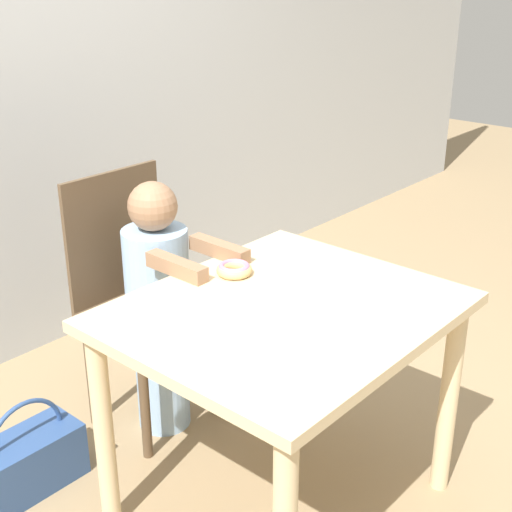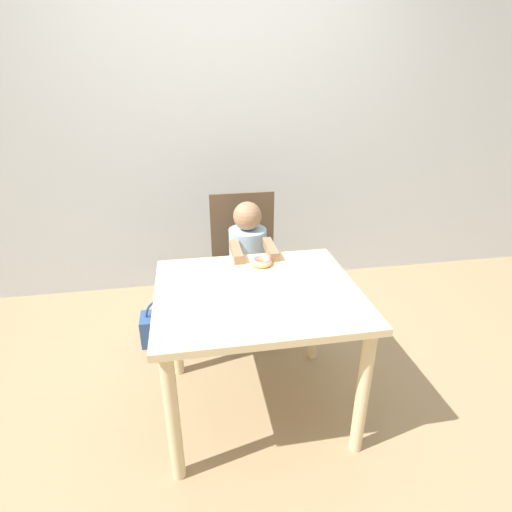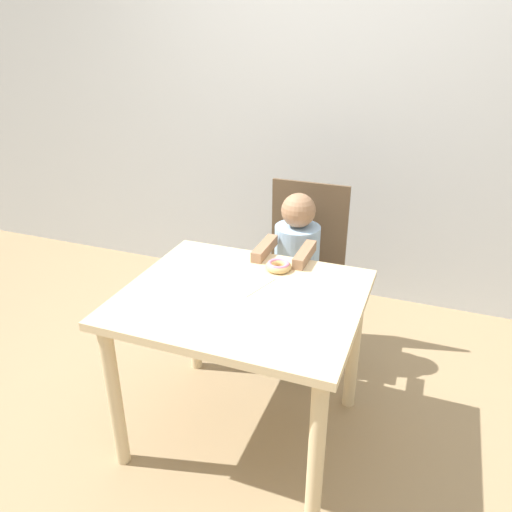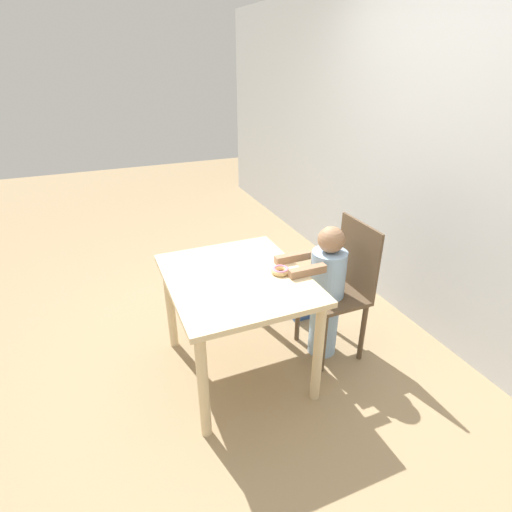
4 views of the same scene
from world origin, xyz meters
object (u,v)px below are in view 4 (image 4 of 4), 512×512
at_px(child_figure, 326,292).
at_px(handbag, 295,298).
at_px(chair, 341,288).
at_px(donut, 280,270).

distance_m(child_figure, handbag, 0.67).
bearing_deg(chair, donut, -87.73).
bearing_deg(handbag, donut, -37.36).
distance_m(chair, donut, 0.53).
height_order(child_figure, donut, child_figure).
relative_size(child_figure, donut, 8.42).
bearing_deg(chair, handbag, -175.13).
xyz_separation_m(child_figure, handbag, (-0.54, 0.07, -0.39)).
xyz_separation_m(donut, handbag, (-0.56, 0.43, -0.64)).
bearing_deg(child_figure, handbag, 172.31).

